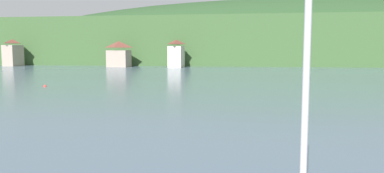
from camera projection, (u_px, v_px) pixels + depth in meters
The scene contains 5 objects.
wooded_hillside at pixel (268, 46), 142.29m from camera, with size 352.00×76.08×39.69m.
shore_building_west at pixel (13, 53), 104.72m from camera, with size 3.53×5.65×7.61m.
shore_building_westcentral at pixel (119, 54), 99.76m from camera, with size 5.71×5.23×6.96m.
shore_building_central at pixel (176, 54), 97.83m from camera, with size 3.71×6.26×7.33m.
mooring_buoy_mid at pixel (45, 86), 47.82m from camera, with size 0.41×0.41×0.41m, color red.
Camera 1 is at (3.36, 30.34, 4.85)m, focal length 34.47 mm.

